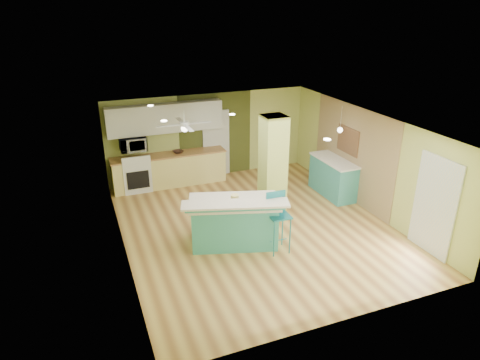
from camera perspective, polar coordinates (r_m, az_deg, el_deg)
name	(u,v)px	position (r m, az deg, el deg)	size (l,w,h in m)	color
floor	(255,227)	(10.17, 2.08, -6.23)	(6.00, 7.00, 0.01)	#946233
ceiling	(257,123)	(9.22, 2.30, 7.57)	(6.00, 7.00, 0.01)	white
wall_back	(209,136)	(12.73, -4.15, 5.91)	(6.00, 0.01, 2.50)	#BAC569
wall_front	(347,257)	(6.91, 14.02, -9.98)	(6.00, 0.01, 2.50)	#BAC569
wall_left	(119,198)	(8.95, -15.78, -2.35)	(0.01, 7.00, 2.50)	#BAC569
wall_right	(367,161)	(11.10, 16.57, 2.47)	(0.01, 7.00, 2.50)	#BAC569
wood_panel	(352,154)	(11.54, 14.72, 3.43)	(0.02, 3.40, 2.50)	#8A6F4F
olive_accent	(216,135)	(12.77, -3.26, 5.99)	(2.20, 0.02, 2.50)	#43491D
interior_door	(216,143)	(12.82, -3.20, 4.88)	(0.82, 0.05, 2.00)	silver
french_door	(434,206)	(9.60, 24.49, -3.19)	(0.04, 1.08, 2.10)	silver
column	(273,166)	(10.30, 4.39, 1.82)	(0.55, 0.55, 2.50)	#B1BE58
kitchen_run	(170,170)	(12.39, -9.35, 1.38)	(3.25, 0.63, 0.94)	#EBD87B
stove	(136,175)	(12.25, -13.67, 0.71)	(0.76, 0.66, 1.08)	white
upper_cabinets	(165,118)	(12.06, -9.93, 8.14)	(3.20, 0.34, 0.80)	silver
microwave	(133,144)	(11.97, -14.07, 4.68)	(0.70, 0.48, 0.39)	silver
ceiling_fan	(184,125)	(10.82, -7.43, 7.33)	(1.41, 1.41, 0.61)	silver
pendant_lamp	(340,130)	(11.28, 13.20, 6.53)	(0.14, 0.14, 0.69)	silver
wall_decor	(348,140)	(11.59, 14.21, 5.13)	(0.03, 0.90, 0.70)	brown
peninsula	(234,221)	(9.25, -0.77, -5.51)	(2.29, 1.70, 1.16)	teal
bar_stool	(277,212)	(8.92, 5.02, -4.31)	(0.44, 0.44, 1.30)	teal
side_counter	(333,177)	(11.89, 12.34, 0.40)	(0.67, 1.57, 1.01)	teal
fruit_bowl	(178,152)	(12.27, -8.26, 3.74)	(0.30, 0.30, 0.07)	#371F16
canister	(235,198)	(8.97, -0.70, -2.47)	(0.17, 0.17, 0.17)	yellow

